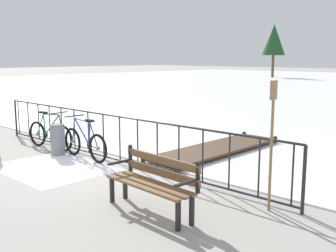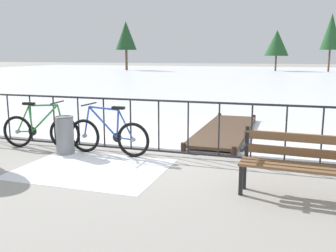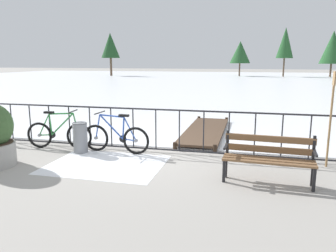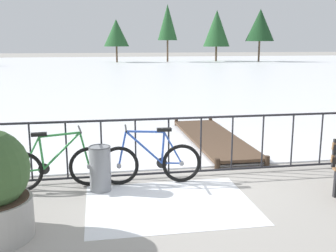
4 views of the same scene
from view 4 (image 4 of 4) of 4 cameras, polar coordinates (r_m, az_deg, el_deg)
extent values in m
plane|color=#9E9991|center=(7.28, 2.34, -7.02)|extent=(160.00, 160.00, 0.00)
cube|color=white|center=(35.24, -7.63, 7.89)|extent=(80.00, 56.00, 0.03)
cube|color=white|center=(6.09, 0.25, -10.84)|extent=(2.43, 1.90, 0.01)
cylinder|color=#232328|center=(7.02, 2.41, 1.12)|extent=(9.00, 0.04, 0.04)
cylinder|color=#232328|center=(7.26, 2.34, -6.43)|extent=(9.00, 0.04, 0.04)
cylinder|color=#232328|center=(7.05, -18.71, -3.49)|extent=(0.03, 0.03, 0.97)
cylinder|color=#232328|center=(6.98, -14.03, -3.36)|extent=(0.03, 0.03, 0.97)
cylinder|color=#232328|center=(6.96, -9.30, -3.20)|extent=(0.03, 0.03, 0.97)
cylinder|color=#232328|center=(6.99, -4.57, -3.02)|extent=(0.03, 0.03, 0.97)
cylinder|color=#232328|center=(7.07, 0.09, -2.82)|extent=(0.03, 0.03, 0.97)
cylinder|color=#232328|center=(7.19, 4.62, -2.61)|extent=(0.03, 0.03, 0.97)
cylinder|color=#232328|center=(7.35, 8.97, -2.39)|extent=(0.03, 0.03, 0.97)
cylinder|color=#232328|center=(7.55, 13.12, -2.17)|extent=(0.03, 0.03, 0.97)
cylinder|color=#232328|center=(7.80, 17.02, -1.96)|extent=(0.03, 0.03, 0.97)
cylinder|color=#232328|center=(8.07, 20.67, -1.74)|extent=(0.03, 0.03, 0.97)
torus|color=black|center=(6.89, 1.91, -5.25)|extent=(0.66, 0.09, 0.66)
cylinder|color=gray|center=(6.89, 1.91, -5.25)|extent=(0.08, 0.06, 0.08)
torus|color=black|center=(6.80, -6.89, -5.55)|extent=(0.66, 0.09, 0.66)
cylinder|color=gray|center=(6.80, -6.89, -5.55)|extent=(0.08, 0.06, 0.08)
cylinder|color=#2D51B2|center=(6.77, -0.71, -3.04)|extent=(0.08, 0.04, 0.53)
cylinder|color=#2D51B2|center=(6.74, -3.37, -3.01)|extent=(0.61, 0.06, 0.59)
cylinder|color=#2D51B2|center=(6.67, -3.22, -0.80)|extent=(0.63, 0.06, 0.07)
cylinder|color=#2D51B2|center=(6.86, 0.52, -5.22)|extent=(0.34, 0.04, 0.05)
cylinder|color=#2D51B2|center=(6.79, 0.70, -3.08)|extent=(0.32, 0.04, 0.56)
cylinder|color=#2D51B2|center=(6.72, -6.41, -3.18)|extent=(0.16, 0.04, 0.59)
cube|color=black|center=(6.70, -0.54, -0.51)|extent=(0.24, 0.11, 0.05)
cylinder|color=black|center=(6.64, -5.94, -0.33)|extent=(0.05, 0.52, 0.03)
cylinder|color=black|center=(6.84, -0.88, -5.20)|extent=(0.18, 0.03, 0.18)
torus|color=black|center=(6.84, -19.81, -6.09)|extent=(0.66, 0.13, 0.66)
cylinder|color=gray|center=(6.84, -19.81, -6.09)|extent=(0.09, 0.07, 0.08)
torus|color=black|center=(6.85, -10.98, -5.57)|extent=(0.66, 0.13, 0.66)
cylinder|color=gray|center=(6.85, -10.98, -5.57)|extent=(0.09, 0.07, 0.08)
cylinder|color=#2D843D|center=(6.75, -17.31, -3.64)|extent=(0.08, 0.04, 0.53)
cylinder|color=#2D843D|center=(6.74, -14.64, -3.36)|extent=(0.61, 0.11, 0.59)
cylinder|color=#2D843D|center=(6.68, -14.94, -1.18)|extent=(0.63, 0.11, 0.07)
cylinder|color=#2D843D|center=(6.83, -18.41, -5.94)|extent=(0.34, 0.07, 0.05)
cylinder|color=#2D843D|center=(6.75, -18.73, -3.80)|extent=(0.32, 0.06, 0.56)
cylinder|color=#2D843D|center=(6.76, -11.61, -3.26)|extent=(0.16, 0.05, 0.59)
cube|color=black|center=(6.67, -17.65, -1.13)|extent=(0.25, 0.13, 0.05)
cylinder|color=black|center=(6.68, -12.27, -0.48)|extent=(0.09, 0.52, 0.03)
cylinder|color=black|center=(6.82, -17.00, -5.78)|extent=(0.18, 0.04, 0.18)
cube|color=black|center=(6.77, 22.46, -7.45)|extent=(0.05, 0.06, 0.44)
cube|color=black|center=(6.74, 22.28, -3.56)|extent=(0.05, 0.05, 0.45)
cylinder|color=gray|center=(6.58, -9.49, -5.95)|extent=(0.34, 0.34, 0.72)
torus|color=#494A4E|center=(6.48, -9.59, -2.92)|extent=(0.35, 0.35, 0.02)
cube|color=#4C3828|center=(9.66, 6.34, -1.62)|extent=(1.10, 3.96, 0.06)
cylinder|color=#35271C|center=(7.70, 6.92, -5.28)|extent=(0.10, 0.10, 0.20)
cylinder|color=#35271C|center=(8.03, 13.72, -4.80)|extent=(0.10, 0.10, 0.20)
cylinder|color=#35271C|center=(11.43, 1.18, 0.44)|extent=(0.10, 0.10, 0.20)
cylinder|color=#35271C|center=(11.66, 5.96, 0.61)|extent=(0.10, 0.10, 0.20)
cylinder|color=brown|center=(49.29, 12.68, 11.07)|extent=(0.22, 0.22, 3.95)
cone|color=#193D1E|center=(49.32, 12.79, 13.63)|extent=(3.29, 3.29, 3.63)
cylinder|color=brown|center=(49.19, 6.77, 10.67)|extent=(0.24, 0.24, 2.92)
cone|color=#235128|center=(49.20, 6.84, 13.45)|extent=(3.11, 3.11, 4.18)
cylinder|color=brown|center=(46.93, -7.21, 10.65)|extent=(0.21, 0.21, 2.99)
cone|color=#235128|center=(46.93, -7.27, 12.83)|extent=(2.82, 2.82, 2.97)
cylinder|color=brown|center=(47.39, -0.07, 11.44)|extent=(0.21, 0.21, 4.13)
cone|color=#235128|center=(47.44, -0.07, 14.34)|extent=(2.23, 2.23, 3.98)
camera|label=1|loc=(8.63, 72.77, 3.32)|focal=43.88mm
camera|label=2|loc=(4.12, 77.16, -3.87)|focal=40.22mm
camera|label=3|loc=(4.00, 90.30, -2.28)|focal=35.41mm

